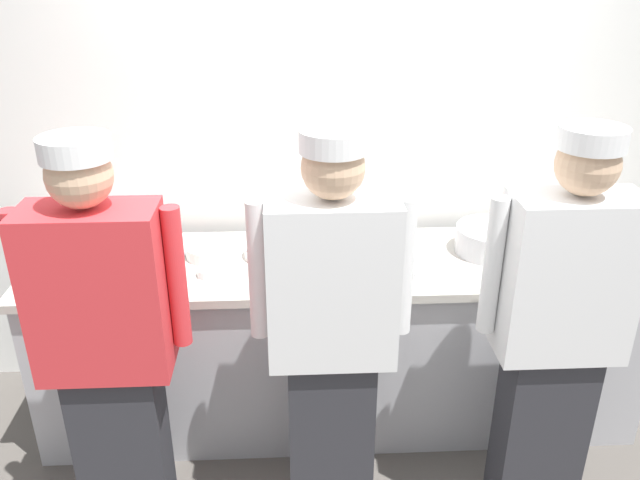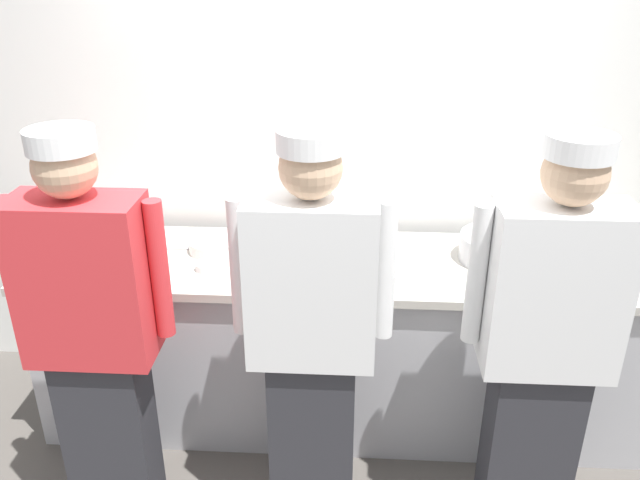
% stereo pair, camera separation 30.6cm
% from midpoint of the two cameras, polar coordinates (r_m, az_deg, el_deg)
% --- Properties ---
extents(ground_plane, '(9.00, 9.00, 0.00)m').
position_cam_midpoint_polar(ground_plane, '(3.29, -0.59, -19.13)').
color(ground_plane, '#514C47').
extents(wall_back, '(4.64, 0.10, 2.76)m').
position_cam_midpoint_polar(wall_back, '(3.36, -1.31, 9.29)').
color(wall_back, white).
rests_on(wall_back, ground).
extents(prep_counter, '(2.96, 0.72, 0.90)m').
position_cam_midpoint_polar(prep_counter, '(3.30, -0.90, -8.84)').
color(prep_counter, '#B2B2B7').
rests_on(prep_counter, ground).
extents(chef_near_left, '(0.62, 0.24, 1.72)m').
position_cam_midpoint_polar(chef_near_left, '(2.60, -21.56, -8.76)').
color(chef_near_left, '#2D2D33').
rests_on(chef_near_left, ground).
extents(chef_center, '(0.62, 0.24, 1.72)m').
position_cam_midpoint_polar(chef_center, '(2.49, -2.53, -8.33)').
color(chef_center, '#2D2D33').
rests_on(chef_center, ground).
extents(chef_far_right, '(0.62, 0.24, 1.72)m').
position_cam_midpoint_polar(chef_far_right, '(2.63, 17.15, -7.57)').
color(chef_far_right, '#2D2D33').
rests_on(chef_far_right, ground).
extents(plate_stack_front, '(0.24, 0.24, 0.06)m').
position_cam_midpoint_polar(plate_stack_front, '(3.17, -12.35, -0.97)').
color(plate_stack_front, white).
rests_on(plate_stack_front, prep_counter).
extents(plate_stack_rear, '(0.24, 0.24, 0.06)m').
position_cam_midpoint_polar(plate_stack_rear, '(3.12, -7.33, -1.01)').
color(plate_stack_rear, white).
rests_on(plate_stack_rear, prep_counter).
extents(mixing_bowl_steel, '(0.36, 0.36, 0.13)m').
position_cam_midpoint_polar(mixing_bowl_steel, '(3.20, 12.39, -0.04)').
color(mixing_bowl_steel, '#B7BABF').
rests_on(mixing_bowl_steel, prep_counter).
extents(sheet_tray, '(0.48, 0.35, 0.02)m').
position_cam_midpoint_polar(sheet_tray, '(3.04, 1.01, -1.89)').
color(sheet_tray, '#B7BABF').
rests_on(sheet_tray, prep_counter).
extents(squeeze_bottle_primary, '(0.06, 0.06, 0.20)m').
position_cam_midpoint_polar(squeeze_bottle_primary, '(2.89, -6.64, -1.75)').
color(squeeze_bottle_primary, red).
rests_on(squeeze_bottle_primary, prep_counter).
extents(squeeze_bottle_secondary, '(0.06, 0.06, 0.19)m').
position_cam_midpoint_polar(squeeze_bottle_secondary, '(3.16, -20.08, -0.86)').
color(squeeze_bottle_secondary, '#56A333').
rests_on(squeeze_bottle_secondary, prep_counter).
extents(squeeze_bottle_spare, '(0.05, 0.05, 0.18)m').
position_cam_midpoint_polar(squeeze_bottle_spare, '(3.06, 19.79, -1.69)').
color(squeeze_bottle_spare, orange).
rests_on(squeeze_bottle_spare, prep_counter).
extents(ramekin_orange_sauce, '(0.10, 0.10, 0.04)m').
position_cam_midpoint_polar(ramekin_orange_sauce, '(3.24, -21.87, -1.88)').
color(ramekin_orange_sauce, white).
rests_on(ramekin_orange_sauce, prep_counter).
extents(ramekin_yellow_sauce, '(0.10, 0.10, 0.04)m').
position_cam_midpoint_polar(ramekin_yellow_sauce, '(2.99, -12.73, -2.81)').
color(ramekin_yellow_sauce, white).
rests_on(ramekin_yellow_sauce, prep_counter).
extents(deli_cup, '(0.09, 0.09, 0.10)m').
position_cam_midpoint_polar(deli_cup, '(3.19, -24.54, -2.24)').
color(deli_cup, white).
rests_on(deli_cup, prep_counter).
extents(chefs_knife, '(0.28, 0.03, 0.02)m').
position_cam_midpoint_polar(chefs_knife, '(3.25, -17.12, -1.31)').
color(chefs_knife, '#B7BABF').
rests_on(chefs_knife, prep_counter).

